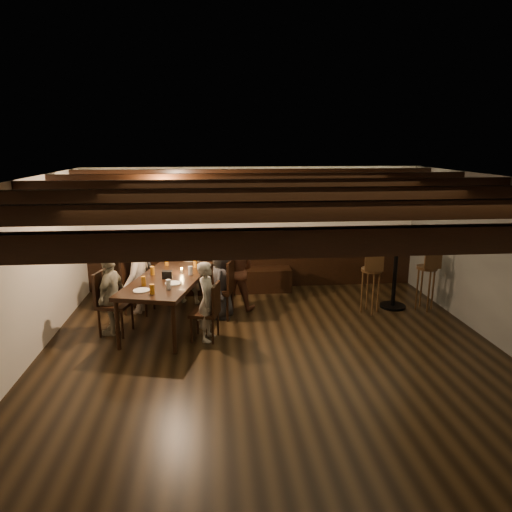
{
  "coord_description": "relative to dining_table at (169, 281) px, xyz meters",
  "views": [
    {
      "loc": [
        -0.79,
        -5.35,
        2.85
      ],
      "look_at": [
        -0.17,
        1.3,
        1.18
      ],
      "focal_mm": 32.0,
      "sensor_mm": 36.0,
      "label": 1
    }
  ],
  "objects": [
    {
      "name": "person_bench_left",
      "position": [
        -0.65,
        1.1,
        -0.09
      ],
      "size": [
        0.7,
        0.54,
        1.27
      ],
      "primitive_type": "imported",
      "rotation": [
        0.0,
        0.0,
        2.89
      ],
      "color": "#272729",
      "rests_on": "floor"
    },
    {
      "name": "condiment_caddy",
      "position": [
        -0.01,
        -0.05,
        0.12
      ],
      "size": [
        0.15,
        0.1,
        0.12
      ],
      "primitive_type": "cube",
      "color": "black",
      "rests_on": "dining_table"
    },
    {
      "name": "candle",
      "position": [
        0.19,
        0.26,
        0.09
      ],
      "size": [
        0.05,
        0.05,
        0.05
      ],
      "primitive_type": "cylinder",
      "color": "beige",
      "rests_on": "dining_table"
    },
    {
      "name": "dining_table",
      "position": [
        0.0,
        0.0,
        0.0
      ],
      "size": [
        1.44,
        2.28,
        0.79
      ],
      "rotation": [
        0.0,
        0.0,
        -0.25
      ],
      "color": "black",
      "rests_on": "floor"
    },
    {
      "name": "pint_f",
      "position": [
        0.06,
        -0.58,
        0.13
      ],
      "size": [
        0.07,
        0.07,
        0.14
      ],
      "primitive_type": "cylinder",
      "color": "silver",
      "rests_on": "dining_table"
    },
    {
      "name": "person_right_near",
      "position": [
        0.84,
        0.25,
        -0.13
      ],
      "size": [
        0.51,
        0.66,
        1.2
      ],
      "primitive_type": "imported",
      "rotation": [
        0.0,
        0.0,
        1.32
      ],
      "color": "#2B2A2D",
      "rests_on": "floor"
    },
    {
      "name": "chair_left_near",
      "position": [
        -0.59,
        0.61,
        -0.42
      ],
      "size": [
        0.55,
        0.55,
        0.99
      ],
      "rotation": [
        0.0,
        0.0,
        -1.82
      ],
      "color": "black",
      "rests_on": "floor"
    },
    {
      "name": "plate_far",
      "position": [
        0.1,
        -0.34,
        0.07
      ],
      "size": [
        0.24,
        0.24,
        0.01
      ],
      "primitive_type": "cylinder",
      "color": "white",
      "rests_on": "dining_table"
    },
    {
      "name": "pint_g",
      "position": [
        -0.15,
        -0.79,
        0.13
      ],
      "size": [
        0.07,
        0.07,
        0.14
      ],
      "primitive_type": "cylinder",
      "color": "#BF7219",
      "rests_on": "dining_table"
    },
    {
      "name": "room",
      "position": [
        1.24,
        0.61,
        0.35
      ],
      "size": [
        7.0,
        7.0,
        7.0
      ],
      "color": "black",
      "rests_on": "ground"
    },
    {
      "name": "pint_a",
      "position": [
        -0.1,
        0.75,
        0.13
      ],
      "size": [
        0.07,
        0.07,
        0.14
      ],
      "primitive_type": "cylinder",
      "color": "#BF7219",
      "rests_on": "dining_table"
    },
    {
      "name": "bar_stool_left",
      "position": [
        3.37,
        0.23,
        -0.31
      ],
      "size": [
        0.35,
        0.37,
        1.11
      ],
      "rotation": [
        0.0,
        0.0,
        -0.13
      ],
      "color": "#372011",
      "rests_on": "floor"
    },
    {
      "name": "person_bench_right",
      "position": [
        1.1,
        0.65,
        -0.03
      ],
      "size": [
        0.79,
        0.68,
        1.4
      ],
      "primitive_type": "imported",
      "rotation": [
        0.0,
        0.0,
        2.89
      ],
      "color": "#592F1E",
      "rests_on": "floor"
    },
    {
      "name": "plate_near",
      "position": [
        -0.32,
        -0.64,
        0.07
      ],
      "size": [
        0.24,
        0.24,
        0.01
      ],
      "primitive_type": "cylinder",
      "color": "white",
      "rests_on": "dining_table"
    },
    {
      "name": "chair_right_near",
      "position": [
        0.81,
        0.26,
        -0.42
      ],
      "size": [
        0.55,
        0.55,
        0.99
      ],
      "rotation": [
        0.0,
        0.0,
        1.32
      ],
      "color": "black",
      "rests_on": "floor"
    },
    {
      "name": "high_top_table",
      "position": [
        3.87,
        0.43,
        -0.01
      ],
      "size": [
        0.62,
        0.62,
        1.09
      ],
      "color": "black",
      "rests_on": "floor"
    },
    {
      "name": "chair_left_far",
      "position": [
        -0.81,
        -0.26,
        -0.43
      ],
      "size": [
        0.54,
        0.54,
        0.98
      ],
      "rotation": [
        0.0,
        0.0,
        -1.82
      ],
      "color": "black",
      "rests_on": "floor"
    },
    {
      "name": "person_left_far",
      "position": [
        -0.84,
        -0.25,
        -0.11
      ],
      "size": [
        0.47,
        0.77,
        1.22
      ],
      "primitive_type": "imported",
      "rotation": [
        0.0,
        0.0,
        -1.82
      ],
      "color": "gray",
      "rests_on": "floor"
    },
    {
      "name": "pint_c",
      "position": [
        -0.27,
        0.17,
        0.13
      ],
      "size": [
        0.07,
        0.07,
        0.14
      ],
      "primitive_type": "cylinder",
      "color": "#BF7219",
      "rests_on": "dining_table"
    },
    {
      "name": "pint_e",
      "position": [
        -0.32,
        -0.38,
        0.13
      ],
      "size": [
        0.07,
        0.07,
        0.14
      ],
      "primitive_type": "cylinder",
      "color": "#BF7219",
      "rests_on": "dining_table"
    },
    {
      "name": "person_right_far",
      "position": [
        0.61,
        -0.62,
        -0.13
      ],
      "size": [
        0.38,
        0.49,
        1.19
      ],
      "primitive_type": "imported",
      "rotation": [
        0.0,
        0.0,
        1.32
      ],
      "color": "#9E9686",
      "rests_on": "floor"
    },
    {
      "name": "person_bench_centre",
      "position": [
        0.26,
        1.02,
        -0.03
      ],
      "size": [
        0.58,
        0.45,
        1.39
      ],
      "primitive_type": "imported",
      "rotation": [
        0.0,
        0.0,
        2.89
      ],
      "color": "gray",
      "rests_on": "floor"
    },
    {
      "name": "bar_stool_right",
      "position": [
        4.37,
        0.28,
        -0.31
      ],
      "size": [
        0.35,
        0.37,
        1.11
      ],
      "rotation": [
        0.0,
        0.0,
        0.08
      ],
      "color": "#372011",
      "rests_on": "floor"
    },
    {
      "name": "pint_d",
      "position": [
        0.34,
        0.12,
        0.13
      ],
      "size": [
        0.07,
        0.07,
        0.14
      ],
      "primitive_type": "cylinder",
      "color": "silver",
      "rests_on": "dining_table"
    },
    {
      "name": "chair_right_far",
      "position": [
        0.58,
        -0.61,
        -0.46
      ],
      "size": [
        0.48,
        0.48,
        0.87
      ],
      "rotation": [
        0.0,
        0.0,
        1.32
      ],
      "color": "black",
      "rests_on": "floor"
    },
    {
      "name": "person_left_near",
      "position": [
        -0.61,
        0.62,
        -0.04
      ],
      "size": [
        0.72,
        0.99,
        1.38
      ],
      "primitive_type": "imported",
      "rotation": [
        0.0,
        0.0,
        -1.82
      ],
      "color": "#9F9286",
      "rests_on": "floor"
    },
    {
      "name": "pint_b",
      "position": [
        0.4,
        0.57,
        0.13
      ],
      "size": [
        0.07,
        0.07,
        0.14
      ],
      "primitive_type": "cylinder",
      "color": "#BF7219",
      "rests_on": "dining_table"
    }
  ]
}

